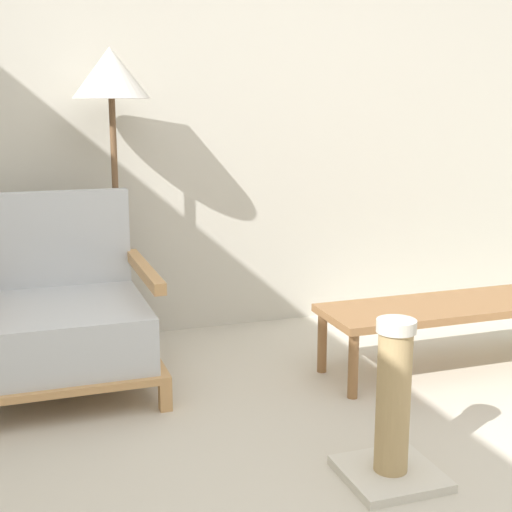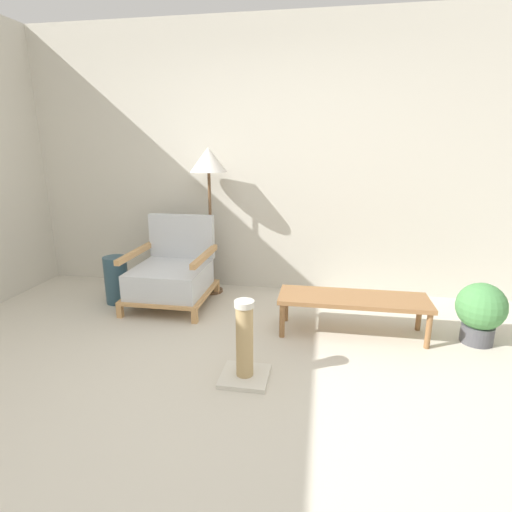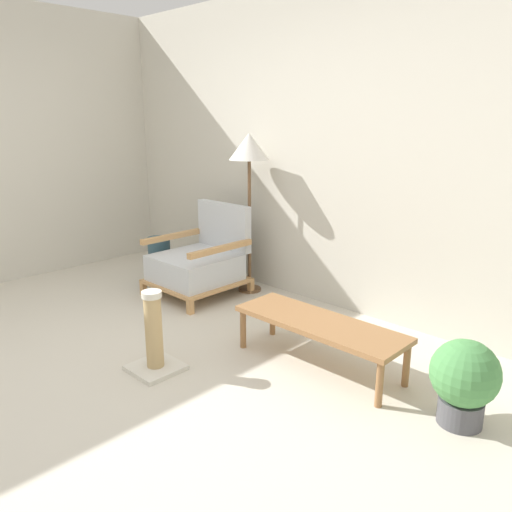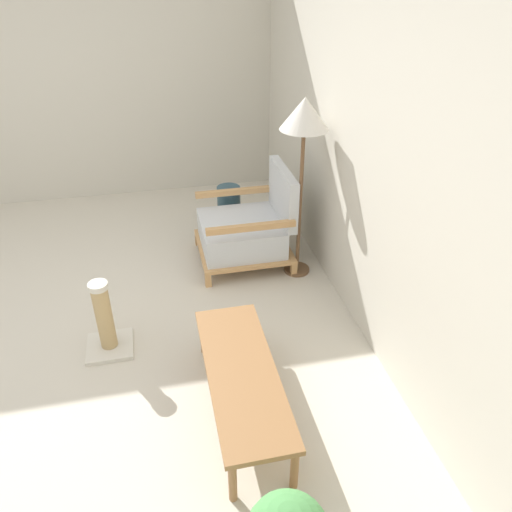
# 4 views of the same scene
# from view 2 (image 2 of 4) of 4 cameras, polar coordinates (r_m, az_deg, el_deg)

# --- Properties ---
(ground_plane) EXTENTS (14.00, 14.00, 0.00)m
(ground_plane) POSITION_cam_2_polar(r_m,az_deg,el_deg) (2.47, -9.42, -22.00)
(ground_plane) COLOR beige
(wall_back) EXTENTS (8.00, 0.06, 2.70)m
(wall_back) POSITION_cam_2_polar(r_m,az_deg,el_deg) (4.18, 0.11, 13.45)
(wall_back) COLOR beige
(wall_back) RESTS_ON ground_plane
(armchair) EXTENTS (0.75, 0.78, 0.83)m
(armchair) POSITION_cam_2_polar(r_m,az_deg,el_deg) (3.94, -11.90, -2.43)
(armchair) COLOR tan
(armchair) RESTS_ON ground_plane
(floor_lamp) EXTENTS (0.37, 0.37, 1.49)m
(floor_lamp) POSITION_cam_2_polar(r_m,az_deg,el_deg) (4.02, -6.78, 12.48)
(floor_lamp) COLOR brown
(floor_lamp) RESTS_ON ground_plane
(coffee_table) EXTENTS (1.19, 0.40, 0.32)m
(coffee_table) POSITION_cam_2_polar(r_m,az_deg,el_deg) (3.34, 13.69, -6.25)
(coffee_table) COLOR olive
(coffee_table) RESTS_ON ground_plane
(vase) EXTENTS (0.22, 0.22, 0.46)m
(vase) POSITION_cam_2_polar(r_m,az_deg,el_deg) (4.14, -19.31, -3.23)
(vase) COLOR #2D4C5B
(vase) RESTS_ON ground_plane
(potted_plant) EXTENTS (0.37, 0.37, 0.49)m
(potted_plant) POSITION_cam_2_polar(r_m,az_deg,el_deg) (3.56, 29.42, -6.79)
(potted_plant) COLOR #4C4C51
(potted_plant) RESTS_ON ground_plane
(scratching_post) EXTENTS (0.32, 0.32, 0.55)m
(scratching_post) POSITION_cam_2_polar(r_m,az_deg,el_deg) (2.68, -1.63, -13.23)
(scratching_post) COLOR beige
(scratching_post) RESTS_ON ground_plane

